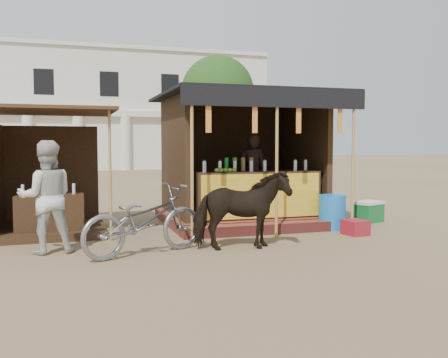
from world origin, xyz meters
TOP-DOWN VIEW (x-y plane):
  - ground at (0.00, 0.00)m, footprint 120.00×120.00m
  - main_stall at (1.02, 3.36)m, footprint 3.60×3.61m
  - secondary_stall at (-3.17, 3.24)m, footprint 2.40×2.40m
  - cow at (0.01, 0.70)m, footprint 1.59×0.81m
  - motorbike at (-1.55, 0.81)m, footprint 2.20×1.42m
  - bystander at (-3.00, 1.39)m, footprint 0.91×0.73m
  - blue_barrel at (2.42, 2.00)m, footprint 0.66×0.66m
  - red_crate at (2.53, 1.31)m, footprint 0.44×0.47m
  - cooler at (3.67, 2.60)m, footprint 0.76×0.65m
  - background_building at (-2.00, 29.94)m, footprint 26.00×7.45m
  - tree at (5.81, 22.14)m, footprint 4.50×4.40m

SIDE VIEW (x-z plane):
  - ground at x=0.00m, z-range 0.00..0.00m
  - red_crate at x=2.53m, z-range 0.00..0.28m
  - cooler at x=3.67m, z-range 0.00..0.46m
  - blue_barrel at x=2.42m, z-range 0.00..0.70m
  - motorbike at x=-1.55m, z-range 0.00..1.09m
  - cow at x=0.01m, z-range 0.00..1.30m
  - secondary_stall at x=-3.17m, z-range -0.34..2.04m
  - bystander at x=-3.00m, z-range 0.00..1.78m
  - main_stall at x=1.02m, z-range -0.36..2.42m
  - background_building at x=-2.00m, z-range -0.11..8.07m
  - tree at x=5.81m, z-range 1.13..8.13m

